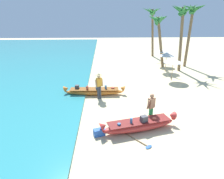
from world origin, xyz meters
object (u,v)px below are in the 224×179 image
at_px(palm_tree_leaning_seaward, 152,17).
at_px(palm_tree_far_behind, 192,17).
at_px(palm_tree_mid_cluster, 183,17).
at_px(cooler_box, 99,132).
at_px(boat_orange_midground, 94,91).
at_px(person_tourist_customer, 151,107).
at_px(palm_tree_tall_inland, 159,25).
at_px(person_vendor_hatted, 99,84).
at_px(boat_red_foreground, 139,125).
at_px(paddle, 140,142).

xyz_separation_m(palm_tree_leaning_seaward, palm_tree_far_behind, (2.75, -5.75, 0.15)).
distance_m(palm_tree_mid_cluster, cooler_box, 14.57).
bearing_deg(palm_tree_mid_cluster, boat_orange_midground, -142.74).
bearing_deg(cooler_box, palm_tree_mid_cluster, 35.89).
bearing_deg(person_tourist_customer, boat_orange_midground, 127.52).
bearing_deg(boat_orange_midground, person_tourist_customer, -52.48).
xyz_separation_m(person_tourist_customer, palm_tree_tall_inland, (3.21, 11.86, 3.47)).
height_order(person_vendor_hatted, cooler_box, person_vendor_hatted).
height_order(boat_red_foreground, boat_orange_midground, boat_red_foreground).
relative_size(boat_red_foreground, cooler_box, 7.56).
bearing_deg(palm_tree_far_behind, palm_tree_leaning_seaward, 115.59).
bearing_deg(paddle, cooler_box, 160.25).
distance_m(cooler_box, paddle, 1.98).
bearing_deg(paddle, person_tourist_customer, 64.84).
bearing_deg(boat_red_foreground, cooler_box, -169.28).
relative_size(boat_orange_midground, person_tourist_customer, 2.66).
xyz_separation_m(boat_red_foreground, palm_tree_mid_cluster, (5.71, 10.96, 4.87)).
distance_m(boat_red_foreground, palm_tree_tall_inland, 13.82).
bearing_deg(palm_tree_mid_cluster, palm_tree_far_behind, 46.55).
height_order(person_tourist_customer, palm_tree_tall_inland, palm_tree_tall_inland).
bearing_deg(palm_tree_mid_cluster, palm_tree_leaning_seaward, 98.44).
xyz_separation_m(palm_tree_tall_inland, palm_tree_far_behind, (3.41, 0.11, 0.77)).
bearing_deg(boat_orange_midground, boat_red_foreground, -63.45).
xyz_separation_m(boat_orange_midground, palm_tree_tall_inland, (6.34, 7.79, 4.14)).
xyz_separation_m(palm_tree_tall_inland, palm_tree_leaning_seaward, (0.66, 5.85, 0.63)).
bearing_deg(cooler_box, person_vendor_hatted, 70.89).
bearing_deg(person_tourist_customer, palm_tree_far_behind, 61.03).
height_order(boat_orange_midground, person_tourist_customer, person_tourist_customer).
height_order(person_vendor_hatted, palm_tree_leaning_seaward, palm_tree_leaning_seaward).
xyz_separation_m(boat_orange_midground, person_tourist_customer, (3.12, -4.07, 0.68)).
xyz_separation_m(palm_tree_tall_inland, palm_tree_mid_cluster, (1.77, -1.63, 0.76)).
relative_size(person_vendor_hatted, paddle, 1.35).
distance_m(boat_orange_midground, palm_tree_far_behind, 13.47).
bearing_deg(boat_orange_midground, person_vendor_hatted, -63.67).
height_order(palm_tree_mid_cluster, palm_tree_far_behind, palm_tree_far_behind).
relative_size(palm_tree_leaning_seaward, cooler_box, 11.82).
bearing_deg(person_tourist_customer, paddle, -115.16).
bearing_deg(person_vendor_hatted, palm_tree_tall_inland, 54.99).
bearing_deg(person_vendor_hatted, paddle, -69.31).
bearing_deg(cooler_box, person_tourist_customer, 2.30).
bearing_deg(person_tourist_customer, palm_tree_mid_cluster, 64.04).
height_order(boat_orange_midground, cooler_box, boat_orange_midground).
height_order(boat_red_foreground, cooler_box, boat_red_foreground).
height_order(palm_tree_tall_inland, paddle, palm_tree_tall_inland).
relative_size(palm_tree_far_behind, paddle, 4.84).
xyz_separation_m(palm_tree_leaning_seaward, paddle, (-4.70, -19.48, -4.99)).
bearing_deg(cooler_box, boat_red_foreground, -9.31).
height_order(palm_tree_tall_inland, palm_tree_far_behind, palm_tree_far_behind).
bearing_deg(cooler_box, palm_tree_tall_inland, 45.50).
relative_size(palm_tree_mid_cluster, cooler_box, 11.94).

